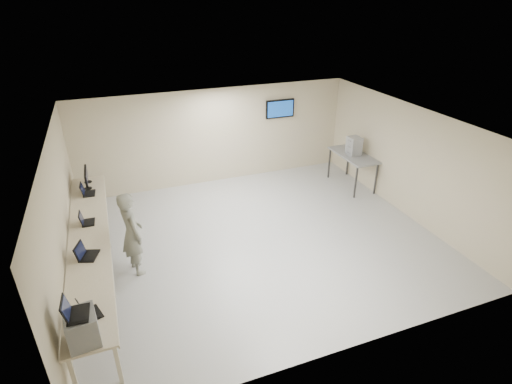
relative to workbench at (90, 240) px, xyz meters
name	(u,v)px	position (x,y,z in m)	size (l,w,h in m)	color
room	(260,184)	(3.62, 0.06, 0.58)	(8.01, 7.01, 2.81)	silver
workbench	(90,240)	(0.00, 0.00, 0.00)	(0.76, 6.00, 0.90)	beige
equipment_box	(82,328)	(-0.06, -2.75, 0.31)	(0.40, 0.46, 0.48)	gray
laptop_on_box	(73,312)	(-0.12, -2.75, 0.62)	(0.32, 0.39, 0.29)	black
laptop_0	(88,312)	(-0.02, -2.25, 0.14)	(0.37, 0.39, 0.26)	black
laptop_1	(85,254)	(-0.06, -0.69, 0.15)	(0.43, 0.45, 0.30)	black
laptop_2	(85,221)	(-0.06, 0.57, 0.14)	(0.29, 0.35, 0.26)	black
laptop_3	(86,192)	(-0.04, 1.97, 0.15)	(0.32, 0.38, 0.29)	black
monitor_near	(86,179)	(-0.01, 2.29, 0.32)	(0.18, 0.41, 0.41)	black
monitor_far	(86,173)	(-0.01, 2.68, 0.32)	(0.18, 0.41, 0.41)	black
soldier	(132,233)	(0.80, -0.17, 0.07)	(0.66, 0.43, 1.80)	gray
side_table	(353,157)	(7.19, 1.73, 0.09)	(0.77, 1.64, 0.99)	gray
storage_bins	(354,146)	(7.17, 1.73, 0.42)	(0.33, 0.37, 0.53)	#A4A6A8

